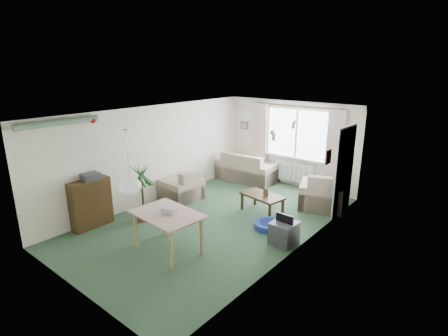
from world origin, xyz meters
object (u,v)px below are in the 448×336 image
Objects in this scene: armchair_left at (181,185)px; bookshelf at (91,204)px; pet_bed at (269,225)px; coffee_table at (262,204)px; sofa at (248,167)px; armchair_corner at (321,190)px; houseplant at (142,192)px; dining_table at (168,233)px; tv_cube at (284,233)px.

bookshelf is at bearing -4.68° from armchair_left.
pet_bed is (2.97, 2.32, -0.46)m from bookshelf.
armchair_left reaches higher than coffee_table.
bookshelf is (-0.74, -4.64, 0.09)m from sofa.
armchair_corner is 4.20m from houseplant.
sofa is 1.45× the size of dining_table.
armchair_left reaches higher than dining_table.
houseplant is (-2.70, -3.21, 0.22)m from armchair_corner.
armchair_corner is at bearing 50.57° from bookshelf.
houseplant is 2.07× the size of pet_bed.
armchair_corner is 0.94× the size of bookshelf.
sofa reaches higher than pet_bed.
dining_table reaches higher than pet_bed.
dining_table is at bearing 44.37° from armchair_left.
sofa is 3.77m from houseplant.
dining_table is at bearing -21.12° from houseplant.
dining_table is at bearing 8.98° from bookshelf.
sofa reaches higher than armchair_left.
dining_table is at bearing 50.25° from armchair_corner.
sofa is 2.63m from armchair_corner.
coffee_table is at bearing 141.56° from tv_cube.
tv_cube is at bearing 75.15° from armchair_corner.
armchair_left is at bearing -163.40° from coffee_table.
bookshelf reaches higher than armchair_left.
armchair_left is 0.67× the size of houseplant.
bookshelf is at bearing -149.43° from tv_cube.
armchair_corner is 2.18m from tv_cube.
houseplant is 3.15m from tv_cube.
armchair_corner is at bearing 78.94° from pet_bed.
armchair_left is 2.15m from coffee_table.
bookshelf is 0.79× the size of houseplant.
bookshelf is (-3.32, -4.09, 0.08)m from armchair_corner.
armchair_left is 0.91× the size of coffee_table.
houseplant is (-0.13, -3.76, 0.24)m from sofa.
armchair_corner is at bearing 124.83° from armchair_left.
dining_table is at bearing -115.39° from pet_bed.
bookshelf reaches higher than dining_table.
dining_table is (-1.29, -3.76, -0.07)m from armchair_corner.
sofa is at bearing 80.51° from bookshelf.
armchair_corner is at bearing 71.06° from dining_table.
dining_table is (1.29, -4.30, -0.06)m from sofa.
dining_table is (2.03, 0.34, -0.15)m from bookshelf.
armchair_corner is 0.74× the size of houseplant.
tv_cube is at bearing 87.34° from armchair_left.
houseplant reaches higher than dining_table.
pet_bed is (2.36, 1.44, -0.60)m from houseplant.
pet_bed is (-0.57, 0.38, -0.16)m from tv_cube.
coffee_table is 2.74m from houseplant.
houseplant is 1.55m from dining_table.
coffee_table is 1.50m from tv_cube.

